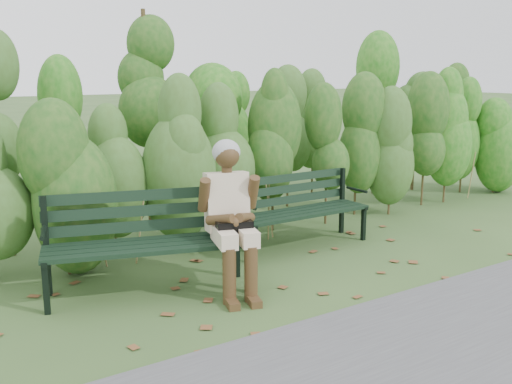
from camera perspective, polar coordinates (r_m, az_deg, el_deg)
ground at (r=5.66m, az=1.99°, el=-8.06°), size 80.00×80.00×0.00m
footpath at (r=4.22m, az=20.43°, el=-15.93°), size 60.00×2.50×0.01m
hedge_band at (r=6.95m, az=-6.98°, el=6.21°), size 11.04×1.67×2.42m
leaf_litter at (r=5.64m, az=2.68°, el=-8.09°), size 5.78×2.20×0.01m
bench_left at (r=5.25m, az=-10.35°, el=-3.93°), size 1.83×1.06×0.87m
bench_right at (r=6.54m, az=3.94°, el=-1.18°), size 1.56×0.51×0.78m
seated_woman at (r=5.14m, az=-2.46°, el=-1.53°), size 0.58×0.83×1.31m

